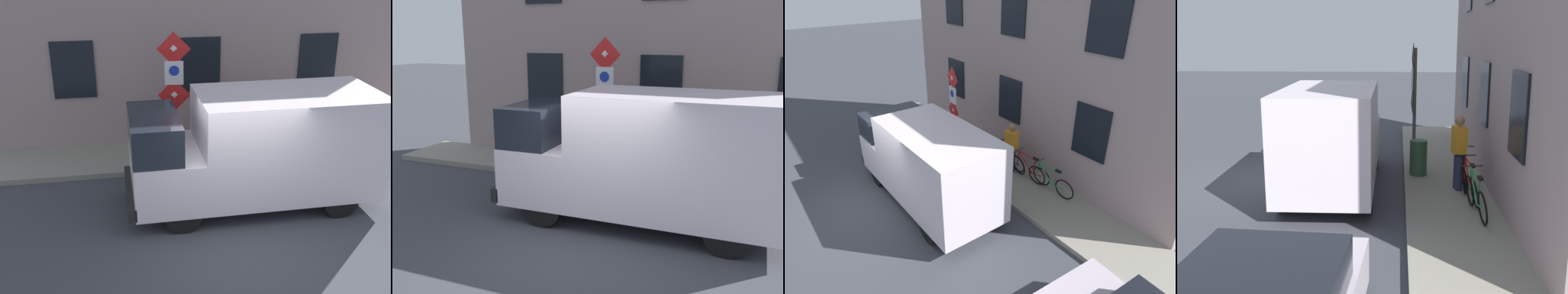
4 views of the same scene
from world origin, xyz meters
TOP-DOWN VIEW (x-y plane):
  - ground_plane at (0.00, 0.00)m, footprint 80.00×80.00m
  - sidewalk_slab at (3.85, 0.00)m, footprint 1.92×14.20m
  - building_facade at (5.15, 0.00)m, footprint 0.75×12.20m
  - sign_post_stacked at (3.09, 0.93)m, footprint 0.18×0.56m
  - delivery_van at (1.19, -0.61)m, footprint 2.05×5.35m
  - bicycle_green at (4.26, -2.57)m, footprint 0.46×1.72m
  - bicycle_red at (4.26, -1.65)m, footprint 0.46×1.72m
  - bicycle_black at (4.26, -0.73)m, footprint 0.48×1.72m
  - pedestrian at (4.11, -0.93)m, footprint 0.33×0.44m
  - litter_bin at (3.24, 0.23)m, footprint 0.44×0.44m

SIDE VIEW (x-z plane):
  - ground_plane at x=0.00m, z-range 0.00..0.00m
  - sidewalk_slab at x=3.85m, z-range 0.00..0.14m
  - bicycle_green at x=4.26m, z-range 0.07..0.96m
  - bicycle_red at x=4.26m, z-range 0.07..0.95m
  - bicycle_black at x=4.26m, z-range 0.07..0.96m
  - litter_bin at x=3.24m, z-range 0.14..1.04m
  - pedestrian at x=4.11m, z-range 0.21..1.93m
  - delivery_van at x=1.19m, z-range 0.08..2.58m
  - sign_post_stacked at x=3.09m, z-range 0.62..3.83m
  - building_facade at x=5.15m, z-range 0.00..7.09m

